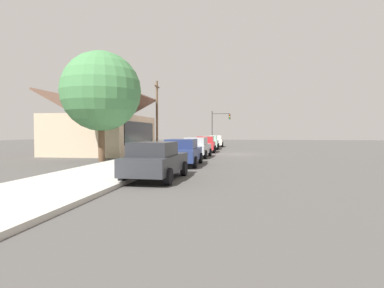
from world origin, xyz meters
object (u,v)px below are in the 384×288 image
(fire_hydrant_red, at_px, (185,149))
(car_charcoal, at_px, (156,160))
(car_ivory, at_px, (216,141))
(car_cherry, at_px, (206,144))
(shade_tree, at_px, (101,92))
(traffic_light_main, at_px, (219,122))
(car_silver, at_px, (197,147))
(car_seafoam, at_px, (211,142))
(utility_pole_wooden, at_px, (157,114))
(car_navy, at_px, (183,152))

(fire_hydrant_red, bearing_deg, car_charcoal, -174.59)
(car_ivory, relative_size, fire_hydrant_red, 6.27)
(car_cherry, height_order, shade_tree, shade_tree)
(traffic_light_main, bearing_deg, car_ivory, 177.47)
(car_silver, height_order, car_cherry, same)
(car_ivory, relative_size, traffic_light_main, 0.86)
(car_seafoam, relative_size, fire_hydrant_red, 6.68)
(car_charcoal, bearing_deg, utility_pole_wooden, 16.67)
(car_charcoal, xyz_separation_m, traffic_light_main, (35.52, -0.18, 2.68))
(utility_pole_wooden, bearing_deg, fire_hydrant_red, -142.77)
(car_silver, xyz_separation_m, car_seafoam, (12.95, 0.15, 0.00))
(car_cherry, bearing_deg, car_silver, 178.11)
(car_silver, height_order, utility_pole_wooden, utility_pole_wooden)
(car_ivory, distance_m, shade_tree, 24.84)
(car_ivory, bearing_deg, shade_tree, 163.71)
(car_ivory, bearing_deg, car_seafoam, 176.54)
(car_navy, bearing_deg, shade_tree, 70.73)
(car_charcoal, height_order, car_cherry, same)
(car_charcoal, distance_m, car_ivory, 31.76)
(car_navy, height_order, car_ivory, same)
(car_seafoam, relative_size, car_ivory, 1.06)
(car_ivory, bearing_deg, car_navy, 177.90)
(car_navy, distance_m, traffic_light_main, 29.61)
(car_ivory, bearing_deg, car_charcoal, 177.82)
(shade_tree, bearing_deg, car_navy, -107.87)
(car_cherry, relative_size, car_ivory, 1.04)
(car_navy, height_order, car_silver, same)
(car_navy, bearing_deg, car_charcoal, 178.26)
(car_charcoal, relative_size, utility_pole_wooden, 0.60)
(car_seafoam, bearing_deg, car_navy, 178.67)
(car_charcoal, relative_size, fire_hydrant_red, 6.33)
(car_ivory, distance_m, traffic_light_main, 4.62)
(traffic_light_main, bearing_deg, car_charcoal, 179.71)
(car_cherry, distance_m, traffic_light_main, 16.51)
(car_cherry, distance_m, shade_tree, 13.33)
(car_silver, distance_m, car_seafoam, 12.95)
(car_silver, height_order, car_seafoam, same)
(car_charcoal, xyz_separation_m, car_navy, (6.03, -0.04, 0.00))
(car_seafoam, distance_m, fire_hydrant_red, 9.80)
(car_ivory, xyz_separation_m, fire_hydrant_red, (-16.13, 1.49, -0.32))
(car_silver, height_order, car_ivory, same)
(utility_pole_wooden, bearing_deg, car_cherry, -106.95)
(traffic_light_main, bearing_deg, car_navy, 179.72)
(car_seafoam, distance_m, shade_tree, 18.73)
(car_navy, distance_m, fire_hydrant_red, 9.72)
(car_charcoal, distance_m, fire_hydrant_red, 15.70)
(car_ivory, bearing_deg, car_silver, 177.85)
(car_ivory, bearing_deg, car_cherry, 177.55)
(car_navy, xyz_separation_m, car_silver, (6.34, 0.02, -0.00))
(car_seafoam, height_order, utility_pole_wooden, utility_pole_wooden)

